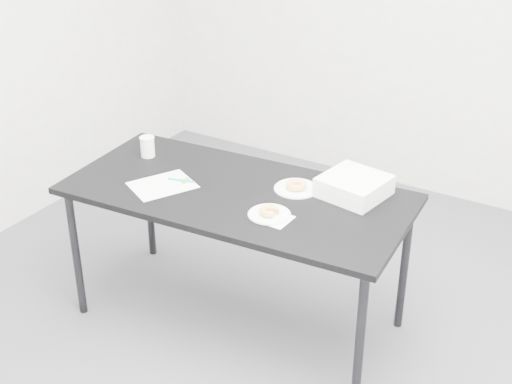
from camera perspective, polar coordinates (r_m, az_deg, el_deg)
The scene contains 14 objects.
floor at distance 3.87m, azimuth 0.71°, elevation -10.89°, with size 4.00×4.00×0.00m, color #4B4B50.
wall_back at distance 4.97m, azimuth 13.01°, elevation 14.67°, with size 4.00×0.02×2.70m, color white.
table at distance 3.55m, azimuth -1.53°, elevation -0.78°, with size 1.76×0.92×0.78m.
scorecard at distance 3.60m, azimuth -7.50°, elevation 0.55°, with size 0.24×0.30×0.00m, color white.
logo_patch at distance 3.63m, azimuth -5.67°, elevation 0.91°, with size 0.05×0.05×0.00m, color green.
pen at distance 3.63m, azimuth -6.02°, elevation 0.95°, with size 0.01×0.01×0.14m, color #0E939A.
napkin at distance 3.27m, azimuth 1.55°, elevation -2.17°, with size 0.14×0.14×0.00m, color white.
plate_near at distance 3.30m, azimuth 1.07°, elevation -1.80°, with size 0.20×0.20×0.01m, color white.
donut_near at distance 3.29m, azimuth 1.08°, elevation -1.53°, with size 0.09×0.09×0.03m, color #E49948.
plate_far at distance 3.54m, azimuth 3.23°, elevation 0.27°, with size 0.22×0.22×0.01m, color white.
donut_far at distance 3.53m, azimuth 3.24°, elevation 0.56°, with size 0.10×0.10×0.03m, color #E49948.
coffee_cup at distance 3.91m, azimuth -8.68°, elevation 3.61°, with size 0.08×0.08×0.11m, color white.
cup_lid at distance 3.63m, azimuth 7.51°, elevation 0.87°, with size 0.09×0.09×0.01m, color white.
bakery_box at distance 3.49m, azimuth 7.85°, elevation 0.48°, with size 0.29×0.29×0.10m, color white.
Camera 1 is at (1.53, -2.61, 2.41)m, focal length 50.00 mm.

